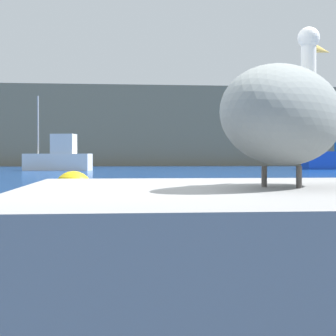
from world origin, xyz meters
The scene contains 6 objects.
ground_plane centered at (0.00, 0.00, 0.00)m, with size 260.00×260.00×0.00m, color navy.
hillside_backdrop centered at (0.00, 65.02, 4.61)m, with size 140.00×13.35×9.22m, color #7F755B.
pier_dock centered at (1.25, -0.51, 0.42)m, with size 2.84×2.58×0.85m, color gray.
pelican centered at (1.26, -0.50, 1.24)m, with size 1.13×1.31×0.94m.
fishing_boat_white centered at (-3.96, 38.89, 1.02)m, with size 5.32×2.56×5.73m.
mooring_buoy centered at (-0.46, 7.12, 0.37)m, with size 0.75×0.75×0.75m, color yellow.
Camera 1 is at (0.34, -3.37, 1.01)m, focal length 58.36 mm.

